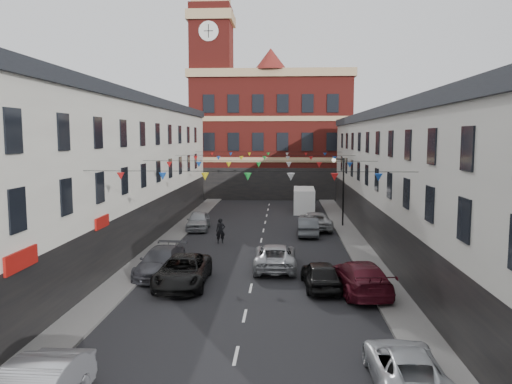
% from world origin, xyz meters
% --- Properties ---
extents(ground, '(160.00, 160.00, 0.00)m').
position_xyz_m(ground, '(0.00, 0.00, 0.00)').
color(ground, black).
rests_on(ground, ground).
extents(pavement_left, '(1.80, 64.00, 0.15)m').
position_xyz_m(pavement_left, '(-6.90, 2.00, 0.07)').
color(pavement_left, '#605E5B').
rests_on(pavement_left, ground).
extents(pavement_right, '(1.80, 64.00, 0.15)m').
position_xyz_m(pavement_right, '(6.90, 2.00, 0.07)').
color(pavement_right, '#605E5B').
rests_on(pavement_right, ground).
extents(terrace_left, '(8.40, 56.00, 10.70)m').
position_xyz_m(terrace_left, '(-11.78, 1.00, 5.35)').
color(terrace_left, beige).
rests_on(terrace_left, ground).
extents(terrace_right, '(8.40, 56.00, 9.70)m').
position_xyz_m(terrace_right, '(11.78, 1.00, 4.85)').
color(terrace_right, '#B7B5AB').
rests_on(terrace_right, ground).
extents(civic_building, '(20.60, 13.30, 18.50)m').
position_xyz_m(civic_building, '(0.00, 37.95, 8.14)').
color(civic_building, maroon).
rests_on(civic_building, ground).
extents(clock_tower, '(5.60, 5.60, 30.00)m').
position_xyz_m(clock_tower, '(-7.50, 35.00, 14.93)').
color(clock_tower, maroon).
rests_on(clock_tower, ground).
extents(distant_hill, '(40.00, 14.00, 10.00)m').
position_xyz_m(distant_hill, '(-4.00, 62.00, 5.00)').
color(distant_hill, '#2F4D24').
rests_on(distant_hill, ground).
extents(street_lamp, '(1.10, 0.36, 6.00)m').
position_xyz_m(street_lamp, '(6.55, 14.00, 3.90)').
color(street_lamp, black).
rests_on(street_lamp, ground).
extents(car_left_c, '(2.71, 5.61, 1.54)m').
position_xyz_m(car_left_c, '(-3.60, -3.69, 0.77)').
color(car_left_c, black).
rests_on(car_left_c, ground).
extents(car_left_d, '(2.38, 5.30, 1.51)m').
position_xyz_m(car_left_d, '(-5.26, -1.71, 0.75)').
color(car_left_d, '#47484F').
rests_on(car_left_d, ground).
extents(car_left_e, '(2.13, 4.62, 1.53)m').
position_xyz_m(car_left_e, '(-5.50, 12.13, 0.77)').
color(car_left_e, '#9C9FA4').
rests_on(car_left_e, ground).
extents(car_right_b, '(2.19, 4.70, 1.30)m').
position_xyz_m(car_right_b, '(5.50, -13.90, 0.65)').
color(car_right_b, '#B1B4BA').
rests_on(car_right_b, ground).
extents(car_right_c, '(2.96, 5.82, 1.62)m').
position_xyz_m(car_right_c, '(5.50, -4.40, 0.81)').
color(car_right_c, '#4E0F1C').
rests_on(car_right_c, ground).
extents(car_right_d, '(2.06, 4.45, 1.48)m').
position_xyz_m(car_right_d, '(3.60, -3.84, 0.74)').
color(car_right_d, black).
rests_on(car_right_d, ground).
extents(car_right_e, '(1.63, 4.53, 1.49)m').
position_xyz_m(car_right_e, '(3.60, 10.13, 0.74)').
color(car_right_e, '#4A4D52').
rests_on(car_right_e, ground).
extents(car_right_f, '(2.71, 5.50, 1.50)m').
position_xyz_m(car_right_f, '(4.33, 12.74, 0.75)').
color(car_right_f, '#A3A6A8').
rests_on(car_right_f, ground).
extents(moving_car, '(2.50, 5.34, 1.48)m').
position_xyz_m(moving_car, '(1.19, 0.01, 0.74)').
color(moving_car, '#A2A4A9').
rests_on(moving_car, ground).
extents(white_van, '(2.26, 5.56, 2.44)m').
position_xyz_m(white_van, '(3.80, 22.84, 1.22)').
color(white_van, white).
rests_on(white_van, ground).
extents(pedestrian, '(0.75, 0.57, 1.85)m').
position_xyz_m(pedestrian, '(-2.94, 6.82, 0.93)').
color(pedestrian, black).
rests_on(pedestrian, ground).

